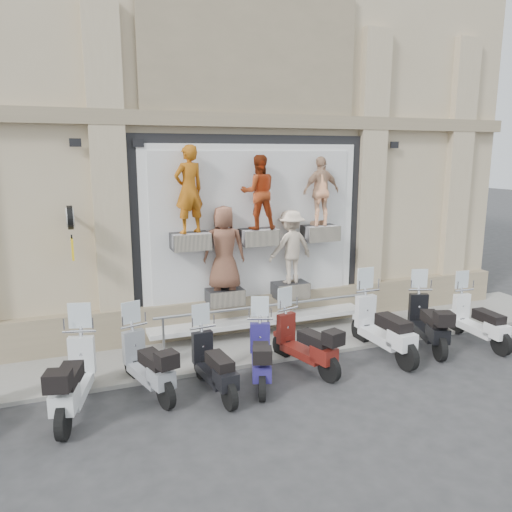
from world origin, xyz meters
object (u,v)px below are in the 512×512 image
object	(u,v)px
scooter_f	(305,332)
scooter_i	(480,311)
scooter_g	(384,316)
clock_sign_bracket	(71,225)
scooter_e	(261,345)
guard_rail	(268,324)
scooter_h	(428,312)
scooter_b	(73,365)
scooter_d	(214,353)
scooter_c	(147,352)

from	to	relation	value
scooter_f	scooter_i	distance (m)	4.18
scooter_g	scooter_i	distance (m)	2.37
clock_sign_bracket	scooter_e	xyz separation A→B (m)	(3.06, -2.15, -2.06)
guard_rail	scooter_h	world-z (taller)	scooter_h
scooter_b	scooter_g	xyz separation A→B (m)	(6.04, 0.20, 0.04)
scooter_b	scooter_h	bearing A→B (deg)	16.45
scooter_h	scooter_i	distance (m)	1.22
guard_rail	scooter_i	world-z (taller)	scooter_i
scooter_b	scooter_g	world-z (taller)	scooter_g
scooter_d	scooter_g	bearing A→B (deg)	-0.89
scooter_d	scooter_f	bearing A→B (deg)	3.10
scooter_c	scooter_d	xyz separation A→B (m)	(1.08, -0.41, -0.03)
scooter_c	guard_rail	bearing A→B (deg)	9.54
scooter_c	scooter_d	bearing A→B (deg)	-36.57
scooter_b	scooter_e	size ratio (longest dim) A/B	1.12
scooter_d	scooter_h	distance (m)	4.92
scooter_e	clock_sign_bracket	bearing A→B (deg)	164.74
clock_sign_bracket	guard_rail	bearing A→B (deg)	-6.84
scooter_d	scooter_e	xyz separation A→B (m)	(0.91, 0.06, 0.01)
scooter_e	scooter_f	distance (m)	1.04
scooter_g	scooter_h	distance (m)	1.17
scooter_e	scooter_g	world-z (taller)	scooter_g
scooter_f	scooter_e	bearing A→B (deg)	178.14
scooter_c	scooter_g	size ratio (longest dim) A/B	0.88
clock_sign_bracket	scooter_b	world-z (taller)	clock_sign_bracket
scooter_e	scooter_d	bearing A→B (deg)	-156.21
scooter_e	guard_rail	bearing A→B (deg)	83.33
guard_rail	scooter_e	xyz separation A→B (m)	(-0.84, -1.69, 0.28)
guard_rail	scooter_d	world-z (taller)	scooter_d
scooter_d	scooter_h	bearing A→B (deg)	-1.70
clock_sign_bracket	scooter_d	bearing A→B (deg)	-45.89
clock_sign_bracket	scooter_f	size ratio (longest dim) A/B	0.54
scooter_d	scooter_h	xyz separation A→B (m)	(4.91, 0.36, 0.07)
scooter_b	scooter_h	xyz separation A→B (m)	(7.20, 0.23, -0.03)
scooter_b	scooter_i	size ratio (longest dim) A/B	1.09
scooter_c	scooter_h	size ratio (longest dim) A/B	0.95
scooter_f	scooter_i	bearing A→B (deg)	-17.79
scooter_b	scooter_h	size ratio (longest dim) A/B	1.04
scooter_f	scooter_h	size ratio (longest dim) A/B	0.95
scooter_h	scooter_b	bearing A→B (deg)	-159.34
guard_rail	scooter_d	bearing A→B (deg)	-135.08
scooter_f	scooter_i	size ratio (longest dim) A/B	1.00
scooter_b	scooter_d	xyz separation A→B (m)	(2.30, -0.13, -0.10)
scooter_d	scooter_i	bearing A→B (deg)	-4.74
scooter_d	scooter_h	world-z (taller)	scooter_h
scooter_c	scooter_f	bearing A→B (deg)	-17.76
scooter_d	scooter_b	bearing A→B (deg)	170.92
scooter_g	scooter_i	size ratio (longest dim) A/B	1.14
scooter_f	scooter_g	world-z (taller)	scooter_g
scooter_b	scooter_g	distance (m)	6.04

